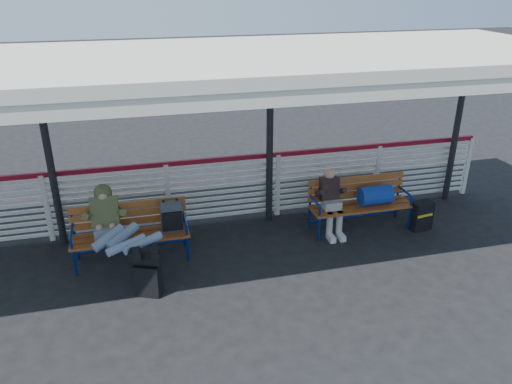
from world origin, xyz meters
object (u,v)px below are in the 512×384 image
object	(u,v)px
bench_left	(143,224)
bench_right	(367,197)
companion_person	(331,201)
traveler_man	(120,233)
luggage_stack	(147,270)
suitcase_side	(421,216)

from	to	relation	value
bench_left	bench_right	bearing A→B (deg)	1.21
bench_left	companion_person	size ratio (longest dim) A/B	1.57
bench_left	companion_person	distance (m)	3.17
bench_right	traveler_man	world-z (taller)	traveler_man
luggage_stack	companion_person	size ratio (longest dim) A/B	0.64
bench_right	companion_person	distance (m)	0.67
companion_person	suitcase_side	distance (m)	1.66
bench_left	bench_right	xyz separation A→B (m)	(3.84, 0.08, -0.01)
luggage_stack	bench_left	distance (m)	1.05
luggage_stack	suitcase_side	size ratio (longest dim) A/B	1.39
suitcase_side	luggage_stack	bearing A→B (deg)	-179.65
bench_left	traveler_man	size ratio (longest dim) A/B	1.10
traveler_man	bench_right	bearing A→B (deg)	5.78
luggage_stack	bench_left	bearing A→B (deg)	112.39
traveler_man	suitcase_side	size ratio (longest dim) A/B	3.10
bench_left	traveler_man	bearing A→B (deg)	-136.03
bench_right	companion_person	world-z (taller)	companion_person
traveler_man	bench_left	bearing A→B (deg)	43.97
luggage_stack	traveler_man	xyz separation A→B (m)	(-0.35, 0.69, 0.27)
traveler_man	companion_person	size ratio (longest dim) A/B	1.43
bench_left	suitcase_side	size ratio (longest dim) A/B	3.41
traveler_man	companion_person	distance (m)	3.55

